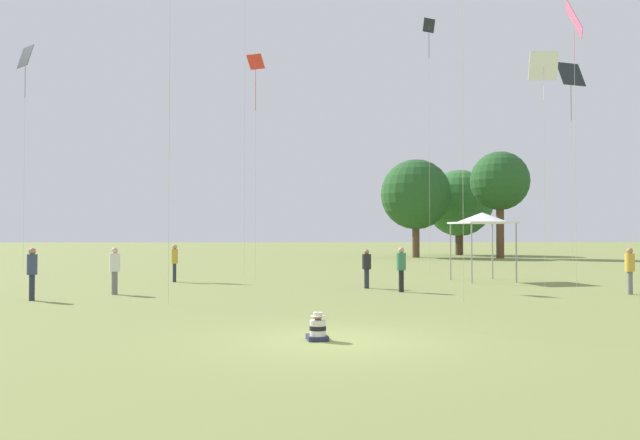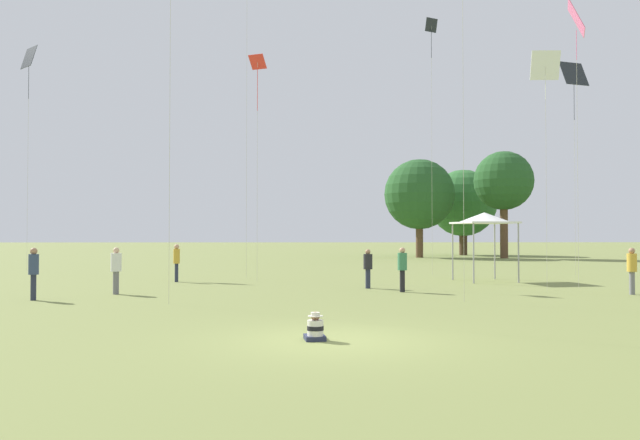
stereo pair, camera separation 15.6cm
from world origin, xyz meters
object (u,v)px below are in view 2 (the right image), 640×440
(person_standing_1, at_px, (402,265))
(kite_0, at_px, (29,62))
(kite_7, at_px, (574,77))
(person_standing_5, at_px, (34,269))
(kite_9, at_px, (431,41))
(seated_toddler, at_px, (315,329))
(kite_3, at_px, (545,70))
(person_standing_3, at_px, (116,267))
(person_standing_4, at_px, (368,265))
(distant_tree_2, at_px, (504,181))
(distant_tree_0, at_px, (463,203))
(kite_5, at_px, (257,74))
(kite_1, at_px, (576,23))
(canopy_tent, at_px, (484,219))
(person_standing_0, at_px, (632,267))
(distant_tree_1, at_px, (419,195))
(person_standing_2, at_px, (177,259))

(person_standing_1, distance_m, kite_0, 26.41)
(kite_7, bearing_deg, person_standing_5, -124.83)
(kite_9, bearing_deg, seated_toddler, 91.78)
(person_standing_1, height_order, kite_3, kite_3)
(person_standing_3, relative_size, person_standing_5, 0.98)
(person_standing_1, height_order, kite_0, kite_0)
(person_standing_1, bearing_deg, person_standing_4, -29.70)
(kite_3, xyz_separation_m, distant_tree_2, (8.69, 31.76, -1.69))
(kite_0, bearing_deg, person_standing_5, 21.75)
(kite_7, height_order, distant_tree_0, kite_7)
(person_standing_4, xyz_separation_m, person_standing_5, (-11.56, -4.22, 0.12))
(kite_5, relative_size, kite_7, 0.92)
(distant_tree_2, bearing_deg, kite_7, -99.13)
(person_standing_3, relative_size, kite_9, 0.12)
(kite_1, bearing_deg, person_standing_5, 169.41)
(kite_7, height_order, kite_9, kite_9)
(canopy_tent, bearing_deg, kite_1, -54.19)
(kite_9, bearing_deg, kite_0, 11.90)
(distant_tree_0, bearing_deg, kite_1, -97.96)
(kite_3, bearing_deg, kite_0, 20.95)
(kite_1, xyz_separation_m, kite_5, (-13.34, 4.18, -1.12))
(person_standing_3, bearing_deg, kite_3, 96.06)
(person_standing_0, distance_m, kite_3, 8.21)
(person_standing_0, relative_size, person_standing_1, 1.01)
(distant_tree_1, height_order, distant_tree_2, distant_tree_2)
(person_standing_3, height_order, kite_7, kite_7)
(kite_5, xyz_separation_m, distant_tree_1, (13.04, 28.62, -3.85))
(kite_1, height_order, distant_tree_1, kite_1)
(person_standing_4, bearing_deg, canopy_tent, 156.39)
(person_standing_4, relative_size, kite_0, 0.12)
(kite_0, relative_size, kite_9, 0.95)
(canopy_tent, bearing_deg, person_standing_0, -61.87)
(seated_toddler, xyz_separation_m, kite_1, (10.95, 12.11, 10.62))
(person_standing_5, distance_m, kite_3, 20.23)
(person_standing_1, height_order, kite_5, kite_5)
(person_standing_1, height_order, canopy_tent, canopy_tent)
(person_standing_1, xyz_separation_m, canopy_tent, (4.70, 5.27, 1.91))
(distant_tree_1, bearing_deg, distant_tree_0, 47.88)
(seated_toddler, xyz_separation_m, person_standing_5, (-9.18, 8.02, 0.82))
(person_standing_0, relative_size, kite_3, 0.18)
(canopy_tent, distance_m, kite_5, 12.62)
(person_standing_2, bearing_deg, distant_tree_0, 2.10)
(person_standing_1, relative_size, kite_7, 0.15)
(person_standing_1, distance_m, kite_9, 15.73)
(person_standing_1, height_order, kite_1, kite_1)
(person_standing_1, xyz_separation_m, person_standing_3, (-10.58, -0.59, 0.01))
(kite_7, bearing_deg, person_standing_2, -140.34)
(person_standing_0, xyz_separation_m, person_standing_5, (-20.87, -1.37, 0.04))
(person_standing_1, xyz_separation_m, kite_1, (7.43, 1.49, 9.85))
(distant_tree_0, bearing_deg, person_standing_2, -122.34)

